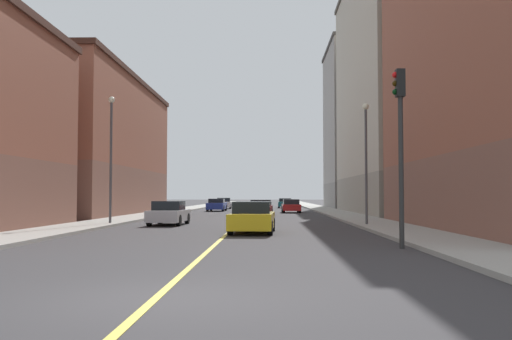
{
  "coord_description": "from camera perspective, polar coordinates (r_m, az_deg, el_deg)",
  "views": [
    {
      "loc": [
        1.9,
        -9.28,
        1.72
      ],
      "look_at": [
        0.7,
        38.21,
        3.85
      ],
      "focal_mm": 39.22,
      "sensor_mm": 36.0,
      "label": 1
    }
  ],
  "objects": [
    {
      "name": "ground_plane",
      "position": [
        9.63,
        -10.24,
        -12.84
      ],
      "size": [
        400.0,
        400.0,
        0.0
      ],
      "primitive_type": "plane",
      "color": "#363437",
      "rests_on": "ground"
    },
    {
      "name": "building_right_midblock",
      "position": [
        51.17,
        -16.26,
        2.31
      ],
      "size": [
        8.51,
        26.25,
        11.94
      ],
      "color": "brown",
      "rests_on": "ground"
    },
    {
      "name": "car_white",
      "position": [
        70.39,
        -3.3,
        -3.42
      ],
      "size": [
        2.03,
        4.13,
        1.37
      ],
      "color": "white",
      "rests_on": "ground"
    },
    {
      "name": "building_left_far",
      "position": [
        74.39,
        10.54,
        4.32
      ],
      "size": [
        8.51,
        14.57,
        21.15
      ],
      "color": "gray",
      "rests_on": "ground"
    },
    {
      "name": "sidewalk_right",
      "position": [
        59.14,
        -8.25,
        -4.14
      ],
      "size": [
        2.99,
        168.0,
        0.15
      ],
      "primitive_type": "cube",
      "color": "#9E9B93",
      "rests_on": "ground"
    },
    {
      "name": "traffic_light_left_near",
      "position": [
        18.72,
        14.49,
        3.81
      ],
      "size": [
        0.4,
        0.32,
        5.81
      ],
      "color": "#2D2D2D",
      "rests_on": "ground"
    },
    {
      "name": "car_red",
      "position": [
        54.64,
        3.6,
        -3.69
      ],
      "size": [
        1.82,
        4.08,
        1.31
      ],
      "color": "red",
      "rests_on": "ground"
    },
    {
      "name": "street_lamp_right_near",
      "position": [
        32.8,
        -14.57,
        2.37
      ],
      "size": [
        0.36,
        0.36,
        7.19
      ],
      "color": "#4C4C51",
      "rests_on": "ground"
    },
    {
      "name": "sidewalk_left",
      "position": [
        58.63,
        7.47,
        -4.15
      ],
      "size": [
        2.99,
        168.0,
        0.15
      ],
      "primitive_type": "cube",
      "color": "#9E9B93",
      "rests_on": "ground"
    },
    {
      "name": "building_left_mid",
      "position": [
        53.81,
        14.16,
        7.96
      ],
      "size": [
        8.51,
        24.86,
        22.95
      ],
      "color": "#9D9688",
      "rests_on": "ground"
    },
    {
      "name": "car_silver",
      "position": [
        32.59,
        -8.88,
        -4.41
      ],
      "size": [
        1.97,
        4.25,
        1.38
      ],
      "color": "silver",
      "rests_on": "ground"
    },
    {
      "name": "car_teal",
      "position": [
        74.95,
        2.98,
        -3.4
      ],
      "size": [
        1.92,
        4.3,
        1.28
      ],
      "color": "#196670",
      "rests_on": "ground"
    },
    {
      "name": "car_yellow",
      "position": [
        25.36,
        -0.36,
        -4.92
      ],
      "size": [
        2.08,
        4.52,
        1.42
      ],
      "color": "gold",
      "rests_on": "ground"
    },
    {
      "name": "street_lamp_left_near",
      "position": [
        31.04,
        11.16,
        2.03
      ],
      "size": [
        0.36,
        0.36,
        6.59
      ],
      "color": "#4C4C51",
      "rests_on": "ground"
    },
    {
      "name": "car_maroon",
      "position": [
        46.81,
        0.51,
        -3.89
      ],
      "size": [
        2.01,
        4.42,
        1.32
      ],
      "color": "maroon",
      "rests_on": "ground"
    },
    {
      "name": "lane_center_stripe",
      "position": [
        58.34,
        -0.43,
        -4.25
      ],
      "size": [
        0.16,
        154.0,
        0.01
      ],
      "primitive_type": "cube",
      "color": "#E5D14C",
      "rests_on": "ground"
    },
    {
      "name": "car_blue",
      "position": [
        59.94,
        -4.02,
        -3.59
      ],
      "size": [
        1.93,
        4.57,
        1.33
      ],
      "color": "#23389E",
      "rests_on": "ground"
    }
  ]
}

